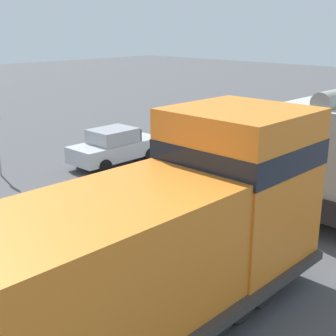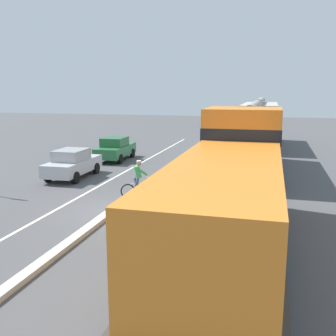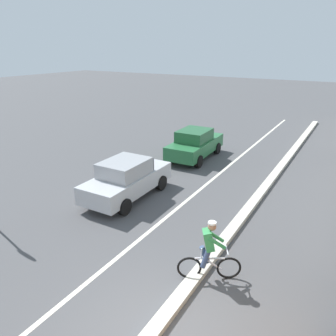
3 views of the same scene
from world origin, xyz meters
name	(u,v)px [view 3 (image 3 of 3)]	position (x,y,z in m)	size (l,w,h in m)	color
ground_plane	(155,332)	(0.00, 0.00, 0.00)	(120.00, 120.00, 0.00)	#4C4C4F
median_curb	(244,214)	(0.00, 6.00, 0.08)	(0.36, 36.00, 0.16)	beige
lane_stripe	(186,201)	(-2.40, 6.00, 0.00)	(0.14, 36.00, 0.01)	silver
parked_car_silver	(127,179)	(-4.66, 5.17, 0.82)	(1.87, 4.22, 1.62)	#B7BABF
parked_car_green	(195,144)	(-4.51, 11.11, 0.82)	(1.93, 4.25, 1.62)	#286B3D
cyclist	(209,252)	(0.27, 2.21, 0.82)	(1.51, 0.91, 1.71)	black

